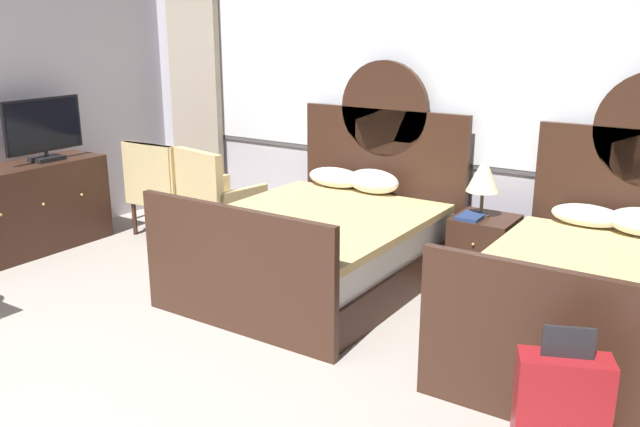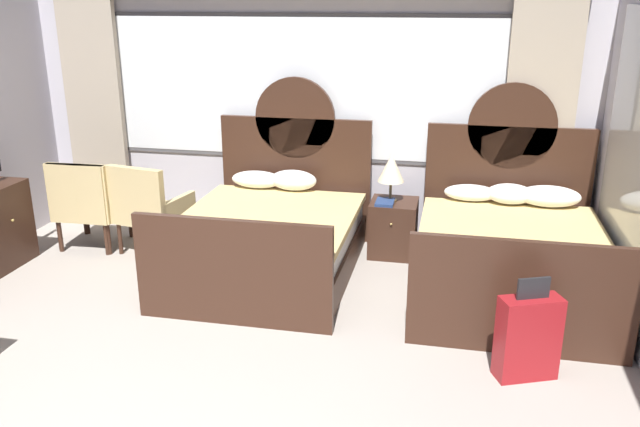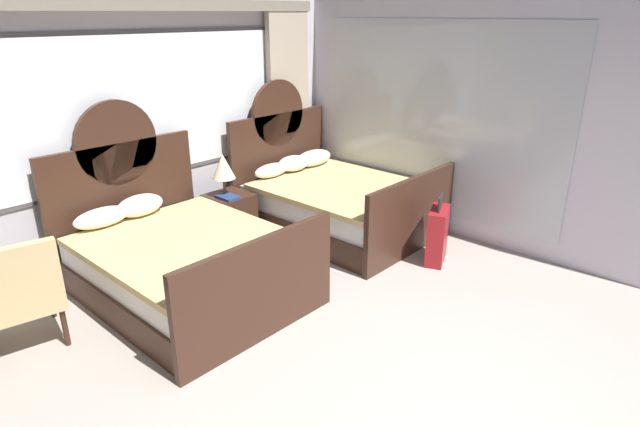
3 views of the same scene
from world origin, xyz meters
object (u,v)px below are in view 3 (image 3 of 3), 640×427
object	(u,v)px
book_on_nightstand	(228,197)
bed_near_window	(182,260)
armchair_by_window_left	(16,292)
nightstand_between_beds	(230,218)
bed_near_mirror	(335,201)
table_lamp_on_nightstand	(223,167)
suitcase_on_floor	(437,235)

from	to	relation	value
book_on_nightstand	bed_near_window	bearing A→B (deg)	-150.03
bed_near_window	armchair_by_window_left	bearing A→B (deg)	170.61
nightstand_between_beds	armchair_by_window_left	xyz separation A→B (m)	(-2.47, -0.46, 0.21)
bed_near_mirror	table_lamp_on_nightstand	xyz separation A→B (m)	(-1.15, 0.68, 0.55)
bed_near_mirror	suitcase_on_floor	bearing A→B (deg)	-88.42
armchair_by_window_left	book_on_nightstand	bearing A→B (deg)	8.74
nightstand_between_beds	book_on_nightstand	world-z (taller)	book_on_nightstand
book_on_nightstand	table_lamp_on_nightstand	bearing A→B (deg)	68.12
book_on_nightstand	suitcase_on_floor	xyz separation A→B (m)	(1.23, -2.01, -0.28)
bed_near_window	book_on_nightstand	bearing A→B (deg)	29.97
book_on_nightstand	suitcase_on_floor	size ratio (longest dim) A/B	0.34
table_lamp_on_nightstand	armchair_by_window_left	size ratio (longest dim) A/B	0.52
table_lamp_on_nightstand	book_on_nightstand	size ratio (longest dim) A/B	1.89
bed_near_mirror	table_lamp_on_nightstand	bearing A→B (deg)	149.35
table_lamp_on_nightstand	armchair_by_window_left	world-z (taller)	table_lamp_on_nightstand
bed_near_mirror	suitcase_on_floor	distance (m)	1.43
bed_near_window	suitcase_on_floor	bearing A→B (deg)	-32.11
bed_near_mirror	table_lamp_on_nightstand	world-z (taller)	bed_near_mirror
suitcase_on_floor	book_on_nightstand	bearing A→B (deg)	121.54
nightstand_between_beds	armchair_by_window_left	size ratio (longest dim) A/B	0.60
book_on_nightstand	armchair_by_window_left	size ratio (longest dim) A/B	0.27
book_on_nightstand	suitcase_on_floor	distance (m)	2.37
nightstand_between_beds	book_on_nightstand	xyz separation A→B (m)	(-0.08, -0.09, 0.30)
bed_near_window	book_on_nightstand	xyz separation A→B (m)	(1.03, 0.59, 0.23)
table_lamp_on_nightstand	bed_near_window	bearing A→B (deg)	-146.98
table_lamp_on_nightstand	suitcase_on_floor	world-z (taller)	table_lamp_on_nightstand
armchair_by_window_left	suitcase_on_floor	size ratio (longest dim) A/B	1.26
bed_near_window	book_on_nightstand	size ratio (longest dim) A/B	8.32
bed_near_window	armchair_by_window_left	distance (m)	1.39
table_lamp_on_nightstand	book_on_nightstand	world-z (taller)	table_lamp_on_nightstand
bed_near_mirror	table_lamp_on_nightstand	distance (m)	1.45
bed_near_mirror	armchair_by_window_left	bearing A→B (deg)	176.57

